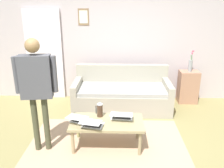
{
  "coord_description": "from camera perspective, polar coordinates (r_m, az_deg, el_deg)",
  "views": [
    {
      "loc": [
        -0.08,
        3.07,
        2.15
      ],
      "look_at": [
        0.04,
        -0.8,
        0.8
      ],
      "focal_mm": 37.24,
      "sensor_mm": 36.0,
      "label": 1
    }
  ],
  "objects": [
    {
      "name": "ground_plane",
      "position": [
        3.75,
        0.2,
        -15.76
      ],
      "size": [
        7.68,
        7.68,
        0.0
      ],
      "primitive_type": "plane",
      "color": "olive"
    },
    {
      "name": "area_rug",
      "position": [
        3.76,
        -1.3,
        -15.62
      ],
      "size": [
        2.5,
        1.9,
        0.01
      ],
      "primitive_type": "cube",
      "color": "tan",
      "rests_on": "ground_plane"
    },
    {
      "name": "back_wall",
      "position": [
        5.33,
        0.89,
        10.58
      ],
      "size": [
        7.04,
        0.11,
        2.7
      ],
      "color": "beige",
      "rests_on": "ground_plane"
    },
    {
      "name": "interior_door",
      "position": [
        5.57,
        -16.22,
        6.79
      ],
      "size": [
        0.82,
        0.09,
        2.05
      ],
      "color": "white",
      "rests_on": "ground_plane"
    },
    {
      "name": "couch",
      "position": [
        4.97,
        2.42,
        -2.62
      ],
      "size": [
        2.01,
        0.91,
        0.88
      ],
      "color": "#A29B8A",
      "rests_on": "ground_plane"
    },
    {
      "name": "coffee_table",
      "position": [
        3.64,
        -1.26,
        -9.78
      ],
      "size": [
        1.12,
        0.58,
        0.43
      ],
      "color": "tan",
      "rests_on": "ground_plane"
    },
    {
      "name": "laptop_left",
      "position": [
        3.46,
        -4.92,
        -9.75
      ],
      "size": [
        0.37,
        0.38,
        0.12
      ],
      "color": "silver",
      "rests_on": "coffee_table"
    },
    {
      "name": "laptop_center",
      "position": [
        3.67,
        2.39,
        -7.91
      ],
      "size": [
        0.37,
        0.35,
        0.12
      ],
      "color": "silver",
      "rests_on": "coffee_table"
    },
    {
      "name": "laptop_right",
      "position": [
        3.61,
        -7.96,
        -8.6
      ],
      "size": [
        0.39,
        0.4,
        0.12
      ],
      "color": "silver",
      "rests_on": "coffee_table"
    },
    {
      "name": "french_press",
      "position": [
        3.72,
        -3.0,
        -6.39
      ],
      "size": [
        0.11,
        0.09,
        0.25
      ],
      "color": "#4C3323",
      "rests_on": "coffee_table"
    },
    {
      "name": "side_shelf",
      "position": [
        5.52,
        18.13,
        -0.66
      ],
      "size": [
        0.42,
        0.32,
        0.73
      ],
      "color": "#AC785E",
      "rests_on": "ground_plane"
    },
    {
      "name": "flower_vase",
      "position": [
        5.37,
        18.72,
        4.62
      ],
      "size": [
        0.09,
        0.09,
        0.48
      ],
      "color": "#919499",
      "rests_on": "side_shelf"
    },
    {
      "name": "person_standing",
      "position": [
        3.44,
        -18.09,
        0.44
      ],
      "size": [
        0.6,
        0.24,
        1.72
      ],
      "color": "#464631",
      "rests_on": "ground_plane"
    }
  ]
}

